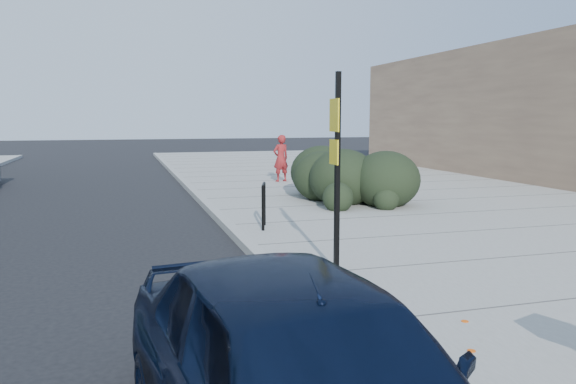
% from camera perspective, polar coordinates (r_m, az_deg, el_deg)
% --- Properties ---
extents(ground, '(120.00, 120.00, 0.00)m').
position_cam_1_polar(ground, '(8.04, -0.48, -9.53)').
color(ground, black).
rests_on(ground, ground).
extents(sidewalk_near, '(11.20, 50.00, 0.15)m').
position_cam_1_polar(sidewalk_near, '(14.78, 15.19, -1.66)').
color(sidewalk_near, gray).
rests_on(sidewalk_near, ground).
extents(curb_near, '(0.22, 50.00, 0.17)m').
position_cam_1_polar(curb_near, '(12.77, -6.74, -2.81)').
color(curb_near, '#9E9E99').
rests_on(curb_near, ground).
extents(bike_rack, '(0.22, 0.60, 0.91)m').
position_cam_1_polar(bike_rack, '(11.34, -2.49, -0.93)').
color(bike_rack, black).
rests_on(bike_rack, sidewalk_near).
extents(sign_post, '(0.10, 0.33, 2.85)m').
position_cam_1_polar(sign_post, '(7.96, 4.94, 3.16)').
color(sign_post, black).
rests_on(sign_post, sidewalk_near).
extents(hedge, '(3.34, 4.74, 1.61)m').
position_cam_1_polar(hedge, '(15.62, 5.93, 2.29)').
color(hedge, black).
rests_on(hedge, sidewalk_near).
extents(pedestrian, '(0.68, 0.54, 1.64)m').
position_cam_1_polar(pedestrian, '(19.75, -0.73, 3.45)').
color(pedestrian, maroon).
rests_on(pedestrian, sidewalk_near).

